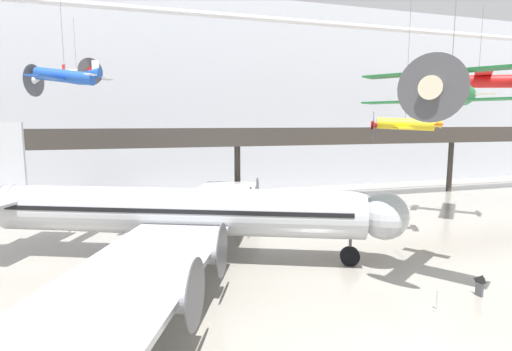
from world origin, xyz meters
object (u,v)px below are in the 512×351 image
suspended_plane_red_highwing (478,81)px  info_sign_pedestal (479,288)px  suspended_plane_blue_trainer (65,76)px  suspended_plane_green_biplane (450,90)px  suspended_plane_yellow_lowwing (405,124)px  airliner_silver_main (177,212)px  suspended_plane_silver_racer (77,74)px  stanchion_barrier (437,304)px

suspended_plane_red_highwing → info_sign_pedestal: size_ratio=6.55×
suspended_plane_blue_trainer → info_sign_pedestal: size_ratio=6.91×
suspended_plane_green_biplane → suspended_plane_red_highwing: (14.45, 12.29, 2.11)m
suspended_plane_green_biplane → suspended_plane_blue_trainer: size_ratio=1.21×
suspended_plane_green_biplane → info_sign_pedestal: bearing=110.2°
suspended_plane_red_highwing → suspended_plane_yellow_lowwing: suspended_plane_red_highwing is taller
airliner_silver_main → suspended_plane_silver_racer: size_ratio=5.03×
suspended_plane_red_highwing → suspended_plane_blue_trainer: bearing=-138.9°
stanchion_barrier → info_sign_pedestal: size_ratio=0.87×
suspended_plane_blue_trainer → suspended_plane_yellow_lowwing: bearing=-167.2°
airliner_silver_main → stanchion_barrier: (11.72, -11.63, -3.05)m
airliner_silver_main → suspended_plane_silver_racer: suspended_plane_silver_racer is taller
suspended_plane_silver_racer → stanchion_barrier: (19.68, -29.88, -14.06)m
stanchion_barrier → suspended_plane_green_biplane: bearing=47.2°
suspended_plane_yellow_lowwing → info_sign_pedestal: size_ratio=9.42×
airliner_silver_main → suspended_plane_blue_trainer: bearing=168.2°
airliner_silver_main → suspended_plane_red_highwing: suspended_plane_red_highwing is taller
airliner_silver_main → suspended_plane_green_biplane: 18.37m
suspended_plane_yellow_lowwing → suspended_plane_blue_trainer: bearing=20.5°
stanchion_barrier → info_sign_pedestal: 3.55m
suspended_plane_red_highwing → stanchion_barrier: suspended_plane_red_highwing is taller
suspended_plane_green_biplane → airliner_silver_main: bearing=-69.3°
airliner_silver_main → suspended_plane_green_biplane: size_ratio=3.33×
suspended_plane_yellow_lowwing → suspended_plane_silver_racer: bearing=-3.1°
suspended_plane_silver_racer → stanchion_barrier: suspended_plane_silver_racer is taller
suspended_plane_silver_racer → suspended_plane_blue_trainer: 13.25m
airliner_silver_main → suspended_plane_yellow_lowwing: suspended_plane_yellow_lowwing is taller
suspended_plane_yellow_lowwing → info_sign_pedestal: suspended_plane_yellow_lowwing is taller
suspended_plane_red_highwing → stanchion_barrier: (-16.24, -14.22, -12.97)m
suspended_plane_silver_racer → stanchion_barrier: 38.44m
suspended_plane_red_highwing → suspended_plane_silver_racer: bearing=-158.4°
suspended_plane_blue_trainer → suspended_plane_red_highwing: suspended_plane_red_highwing is taller
suspended_plane_silver_racer → suspended_plane_yellow_lowwing: 32.30m
suspended_plane_red_highwing → suspended_plane_yellow_lowwing: 10.75m
info_sign_pedestal → suspended_plane_yellow_lowwing: bearing=69.6°
suspended_plane_silver_racer → suspended_plane_yellow_lowwing: suspended_plane_silver_racer is taller
suspended_plane_silver_racer → info_sign_pedestal: bearing=4.4°
airliner_silver_main → info_sign_pedestal: bearing=-12.3°
suspended_plane_blue_trainer → stanchion_barrier: 28.21m
suspended_plane_red_highwing → suspended_plane_green_biplane: bearing=-94.5°
airliner_silver_main → suspended_plane_green_biplane: suspended_plane_green_biplane is taller
suspended_plane_red_highwing → info_sign_pedestal: bearing=-88.2°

